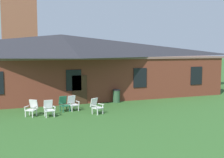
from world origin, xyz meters
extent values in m
cube|color=brown|center=(0.00, 20.32, 1.60)|extent=(25.97, 10.00, 3.20)
cube|color=#835E55|center=(0.00, 20.32, 3.28)|extent=(26.49, 10.20, 0.16)
pyramid|color=#28282D|center=(0.00, 20.32, 4.30)|extent=(27.01, 10.40, 1.88)
cube|color=black|center=(0.00, 15.29, 1.76)|extent=(1.10, 0.06, 1.50)
cube|color=black|center=(5.19, 15.29, 1.76)|extent=(1.10, 0.06, 1.50)
cube|color=black|center=(10.39, 15.29, 1.76)|extent=(1.10, 0.06, 1.50)
cube|color=#422819|center=(0.42, 15.29, 1.05)|extent=(1.10, 0.06, 2.10)
cube|color=#93563D|center=(-2.92, 39.49, 5.80)|extent=(4.80, 4.80, 11.61)
cube|color=silver|center=(-3.07, 12.33, 0.18)|extent=(0.07, 0.07, 0.36)
cube|color=silver|center=(-3.45, 12.60, 0.18)|extent=(0.07, 0.07, 0.36)
cube|color=silver|center=(-2.82, 12.70, 0.18)|extent=(0.07, 0.07, 0.36)
cube|color=silver|center=(-3.19, 12.96, 0.18)|extent=(0.07, 0.07, 0.36)
cube|color=silver|center=(-3.13, 12.65, 0.39)|extent=(0.74, 0.74, 0.05)
cube|color=silver|center=(-2.95, 12.90, 0.69)|extent=(0.53, 0.45, 0.54)
cube|color=silver|center=(-2.90, 12.46, 0.58)|extent=(0.32, 0.42, 0.03)
cube|color=silver|center=(-3.00, 12.33, 0.47)|extent=(0.06, 0.06, 0.22)
cube|color=silver|center=(-3.38, 12.80, 0.58)|extent=(0.32, 0.42, 0.03)
cube|color=silver|center=(-3.47, 12.66, 0.47)|extent=(0.06, 0.06, 0.22)
cube|color=white|center=(-1.88, 11.98, 0.18)|extent=(0.05, 0.05, 0.36)
cube|color=white|center=(-2.34, 11.94, 0.18)|extent=(0.05, 0.05, 0.36)
cube|color=white|center=(-1.92, 12.42, 0.18)|extent=(0.05, 0.05, 0.36)
cube|color=white|center=(-2.37, 12.38, 0.18)|extent=(0.05, 0.05, 0.36)
cube|color=white|center=(-2.13, 12.18, 0.39)|extent=(0.58, 0.56, 0.05)
cube|color=white|center=(-2.15, 12.49, 0.69)|extent=(0.53, 0.23, 0.54)
cube|color=white|center=(-1.84, 12.18, 0.58)|extent=(0.10, 0.47, 0.03)
cube|color=white|center=(-1.82, 12.02, 0.47)|extent=(0.04, 0.04, 0.22)
cube|color=white|center=(-2.41, 12.14, 0.58)|extent=(0.10, 0.47, 0.03)
cube|color=white|center=(-2.40, 11.98, 0.47)|extent=(0.04, 0.04, 0.22)
cube|color=#28704C|center=(-0.74, 13.12, 0.18)|extent=(0.06, 0.06, 0.36)
cube|color=#28704C|center=(-1.18, 13.00, 0.18)|extent=(0.06, 0.06, 0.36)
cube|color=#28704C|center=(-0.85, 13.55, 0.18)|extent=(0.06, 0.06, 0.36)
cube|color=#28704C|center=(-1.30, 13.43, 0.18)|extent=(0.06, 0.06, 0.36)
cube|color=#28704C|center=(-1.02, 13.27, 0.39)|extent=(0.66, 0.64, 0.05)
cube|color=#28704C|center=(-1.10, 13.57, 0.69)|extent=(0.54, 0.32, 0.54)
cube|color=#28704C|center=(-0.73, 13.33, 0.58)|extent=(0.18, 0.47, 0.03)
cube|color=#28704C|center=(-0.69, 13.17, 0.47)|extent=(0.05, 0.05, 0.22)
cube|color=#28704C|center=(-1.29, 13.18, 0.58)|extent=(0.18, 0.47, 0.03)
cube|color=#28704C|center=(-1.25, 13.02, 0.47)|extent=(0.05, 0.05, 0.22)
cube|color=white|center=(-0.18, 13.13, 0.18)|extent=(0.06, 0.06, 0.36)
cube|color=white|center=(-0.62, 13.02, 0.18)|extent=(0.06, 0.06, 0.36)
cube|color=white|center=(-0.29, 13.56, 0.18)|extent=(0.06, 0.06, 0.36)
cube|color=white|center=(-0.73, 13.45, 0.18)|extent=(0.06, 0.06, 0.36)
cube|color=white|center=(-0.45, 13.29, 0.39)|extent=(0.65, 0.64, 0.05)
cube|color=white|center=(-0.53, 13.59, 0.69)|extent=(0.54, 0.31, 0.54)
cube|color=white|center=(-0.17, 13.34, 0.58)|extent=(0.18, 0.47, 0.03)
cube|color=white|center=(-0.13, 13.19, 0.47)|extent=(0.05, 0.05, 0.22)
cube|color=white|center=(-0.73, 13.20, 0.58)|extent=(0.18, 0.47, 0.03)
cube|color=white|center=(-0.69, 13.04, 0.47)|extent=(0.05, 0.05, 0.22)
cube|color=silver|center=(1.04, 11.82, 0.18)|extent=(0.07, 0.07, 0.36)
cube|color=silver|center=(0.64, 11.60, 0.18)|extent=(0.07, 0.07, 0.36)
cube|color=silver|center=(0.83, 12.21, 0.18)|extent=(0.07, 0.07, 0.36)
cube|color=silver|center=(0.42, 11.99, 0.18)|extent=(0.07, 0.07, 0.36)
cube|color=silver|center=(0.73, 11.91, 0.39)|extent=(0.72, 0.72, 0.05)
cube|color=silver|center=(0.58, 12.18, 0.69)|extent=(0.54, 0.42, 0.54)
cube|color=silver|center=(1.00, 12.03, 0.58)|extent=(0.28, 0.44, 0.03)
cube|color=silver|center=(1.07, 11.89, 0.47)|extent=(0.05, 0.05, 0.22)
cube|color=silver|center=(0.49, 11.75, 0.58)|extent=(0.28, 0.44, 0.03)
cube|color=silver|center=(0.57, 11.61, 0.47)|extent=(0.05, 0.05, 0.22)
cylinder|color=#335638|center=(3.14, 15.02, 0.45)|extent=(0.52, 0.52, 0.90)
cylinder|color=black|center=(3.14, 15.02, 0.94)|extent=(0.56, 0.56, 0.08)
camera|label=1|loc=(-4.07, -4.06, 3.91)|focal=44.53mm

